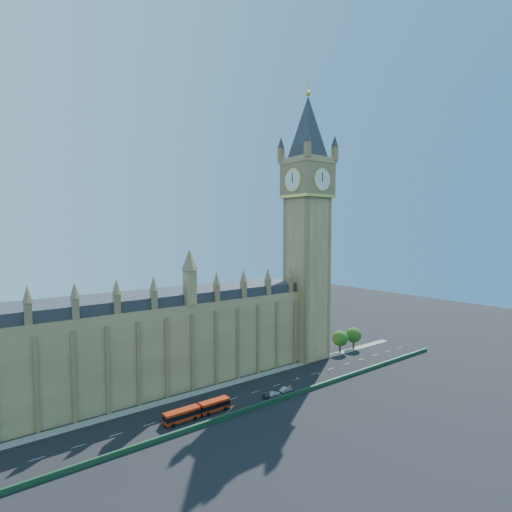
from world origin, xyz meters
TOP-DOWN VIEW (x-y plane):
  - ground at (0.00, 0.00)m, footprint 400.00×400.00m
  - palace_westminster at (-25.00, 22.00)m, footprint 120.00×20.00m
  - elizabeth_tower at (38.00, 13.99)m, footprint 20.59×20.59m
  - bridge_parapet at (0.00, -9.00)m, footprint 160.00×0.60m
  - kerb_north at (0.00, 9.50)m, footprint 160.00×3.00m
  - tree_east_near at (52.22, 10.08)m, footprint 6.00×6.00m
  - tree_east_far at (60.22, 10.08)m, footprint 6.00×6.00m
  - red_bus at (-17.02, -3.68)m, footprint 17.73×2.84m
  - car_grey at (4.68, -5.25)m, footprint 4.14×1.88m
  - car_silver at (11.02, -5.24)m, footprint 4.09×1.56m
  - car_white at (6.00, -5.38)m, footprint 4.69×2.29m
  - cone_a at (14.00, -3.69)m, footprint 0.51×0.51m
  - cone_b at (20.00, -0.41)m, footprint 0.59×0.59m
  - cone_c at (32.54, -2.06)m, footprint 0.54×0.54m
  - cone_d at (28.44, -1.51)m, footprint 0.44×0.44m

SIDE VIEW (x-z plane):
  - ground at x=0.00m, z-range 0.00..0.00m
  - kerb_north at x=0.00m, z-range 0.00..0.16m
  - cone_d at x=28.44m, z-range 0.00..0.68m
  - cone_c at x=32.54m, z-range 0.00..0.70m
  - cone_a at x=14.00m, z-range 0.00..0.71m
  - cone_b at x=20.00m, z-range -0.01..0.76m
  - bridge_parapet at x=0.00m, z-range 0.00..1.20m
  - car_white at x=6.00m, z-range 0.00..1.31m
  - car_silver at x=11.02m, z-range 0.00..1.33m
  - car_grey at x=4.68m, z-range 0.00..1.38m
  - red_bus at x=-17.02m, z-range 0.08..3.09m
  - tree_east_near at x=52.22m, z-range 1.39..9.89m
  - tree_east_far at x=60.22m, z-range 1.39..9.89m
  - palace_westminster at x=-25.00m, z-range -0.14..27.86m
  - elizabeth_tower at x=38.00m, z-range 2.06..107.06m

